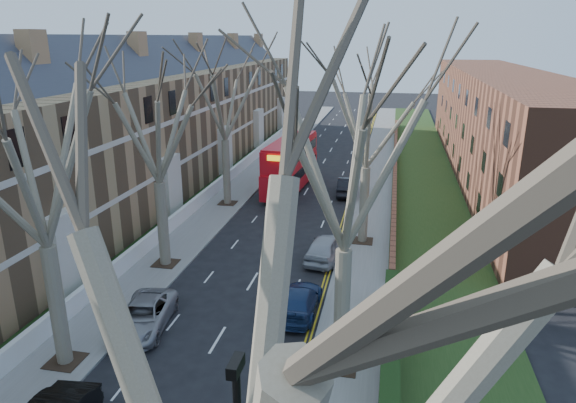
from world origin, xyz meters
The scene contains 17 objects.
pavement_left centered at (-6.00, 39.00, 0.06)m, with size 3.00×102.00×0.12m, color slate.
pavement_right centered at (6.00, 39.00, 0.06)m, with size 3.00×102.00×0.12m, color slate.
terrace_left centered at (-13.65, 31.00, 5.53)m, with size 9.70×78.00×13.60m.
flats_right centered at (17.46, 43.00, 4.98)m, with size 13.97×54.00×10.00m.
front_wall_left centered at (-7.65, 31.00, 0.62)m, with size 0.30×78.00×1.00m.
grass_verge_right centered at (10.50, 39.00, 0.15)m, with size 6.00×102.00×0.06m.
tree_left_mid centered at (-5.70, 6.00, 9.56)m, with size 10.50×10.50×14.71m.
tree_left_far centered at (-5.70, 16.00, 9.24)m, with size 10.15×10.15×14.22m.
tree_left_dist centered at (-5.70, 28.00, 9.56)m, with size 10.50×10.50×14.71m.
tree_right_near centered at (5.70, -6.00, 9.86)m, with size 10.85×10.85×15.20m.
tree_right_mid centered at (5.70, 8.00, 9.56)m, with size 10.50×10.50×14.71m.
tree_right_far centered at (5.70, 22.00, 9.24)m, with size 10.15×10.15×14.22m.
double_decker_bus centered at (-1.48, 33.35, 2.19)m, with size 3.25×10.78×4.46m.
car_left_far centered at (-3.70, 9.22, 0.67)m, with size 2.24×4.85×1.35m, color gray.
car_right_near centered at (3.21, 12.16, 0.66)m, with size 1.85×4.54×1.32m, color navy.
car_right_mid centered at (3.61, 18.84, 0.78)m, with size 1.84×4.57×1.56m, color #A1A2A9.
car_right_far centered at (3.70, 32.84, 0.78)m, with size 1.64×4.71×1.55m, color black.
Camera 1 is at (7.26, -10.26, 13.20)m, focal length 32.00 mm.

